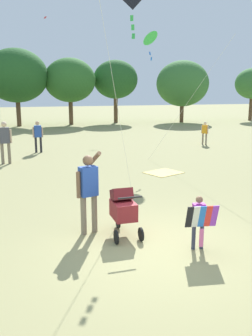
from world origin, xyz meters
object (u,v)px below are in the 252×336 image
Objects in this scene: person_red_shirt at (38,134)px; child_with_butterfly_kite at (199,218)px; stroller at (123,207)px; person_adult_flyer at (88,187)px; picnic_blanket at (163,173)px; kite_adult_black at (132,5)px; person_kid_running at (5,139)px; kite_blue_high at (151,39)px; person_back_turned at (205,131)px.

child_with_butterfly_kite is at bearing -79.85° from person_red_shirt.
stroller is (-1.17, 1.10, -0.03)m from child_with_butterfly_kite.
picnic_blanket is at bearing 51.97° from person_adult_flyer.
kite_adult_black is at bearing -127.79° from picnic_blanket.
person_red_shirt is at bearing 58.68° from person_kid_running.
picnic_blanket is at bearing -31.85° from person_kid_running.
person_adult_flyer is 0.33× the size of kite_blue_high.
person_back_turned is 1.05× the size of picnic_blanket.
person_adult_flyer reaches higher than child_with_butterfly_kite.
person_red_shirt is 1.21× the size of person_back_turned.
child_with_butterfly_kite is at bearing -38.11° from person_adult_flyer.
child_with_butterfly_kite is 0.61× the size of person_kid_running.
kite_adult_black reaches higher than person_back_turned.
kite_blue_high is at bearing 64.52° from kite_adult_black.
child_with_butterfly_kite is 0.88× the size of picnic_blanket.
person_adult_flyer is 6.16m from picnic_blanket.
person_adult_flyer reaches higher than person_red_shirt.
picnic_blanket is at bearing 52.21° from kite_adult_black.
stroller is at bearing 136.62° from child_with_butterfly_kite.
picnic_blanket is (1.92, 6.22, -0.63)m from child_with_butterfly_kite.
person_kid_running is 1.45× the size of picnic_blanket.
kite_blue_high is at bearing 80.74° from picnic_blanket.
kite_adult_black is 3.74× the size of person_red_shirt.
stroller is at bearing -73.99° from person_kid_running.
person_back_turned is (10.44, 2.34, -0.28)m from person_kid_running.
child_with_butterfly_kite is 0.18× the size of kite_adult_black.
person_adult_flyer is at bearing -119.44° from kite_blue_high.
person_kid_running is at bearing 110.56° from child_with_butterfly_kite.
picnic_blanket is (4.08, -5.85, -0.89)m from person_red_shirt.
stroller is 9.56m from kite_blue_high.
person_kid_running is at bearing 106.01° from stroller.
person_adult_flyer is at bearing -88.20° from person_red_shirt.
person_red_shirt is 1.27× the size of picnic_blanket.
kite_adult_black reaches higher than person_red_shirt.
child_with_butterfly_kite reaches higher than stroller.
kite_adult_black reaches higher than stroller.
kite_blue_high is 7.22m from person_kid_running.
picnic_blanket is (5.54, -3.44, -1.02)m from person_kid_running.
stroller reaches higher than picnic_blanket.
child_with_butterfly_kite is 0.98× the size of stroller.
kite_blue_high is at bearing 75.13° from child_with_butterfly_kite.
kite_adult_black is at bearing -60.94° from person_kid_running.
stroller is at bearing -126.21° from person_back_turned.
person_red_shirt reaches higher than picnic_blanket.
person_kid_running is at bearing 148.15° from picnic_blanket.
person_adult_flyer is at bearing -128.36° from kite_adult_black.
person_adult_flyer is at bearing 141.89° from child_with_butterfly_kite.
person_red_shirt reaches higher than person_back_turned.
kite_adult_black is 5.90m from kite_blue_high.
kite_blue_high is (2.54, 5.33, -0.06)m from kite_adult_black.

